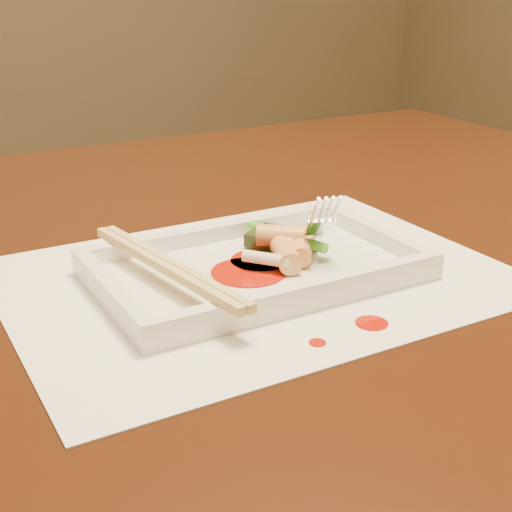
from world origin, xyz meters
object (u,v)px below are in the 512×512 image
placemat (256,277)px  plate_base (256,272)px  table (153,354)px  fork (317,164)px  chopstick_a (162,266)px

placemat → plate_base: size_ratio=1.54×
table → placemat: size_ratio=3.50×
placemat → plate_base: plate_base is taller
placemat → fork: (0.07, 0.02, 0.08)m
chopstick_a → fork: size_ratio=1.43×
chopstick_a → fork: 0.16m
table → plate_base: bearing=-57.0°
table → plate_base: (0.06, -0.09, 0.11)m
plate_base → chopstick_a: bearing=180.0°
placemat → table: bearing=123.0°
table → placemat: placemat is taller
placemat → chopstick_a: (-0.08, 0.00, 0.03)m
plate_base → fork: bearing=14.4°
plate_base → placemat: bearing=180.0°
plate_base → fork: 0.11m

